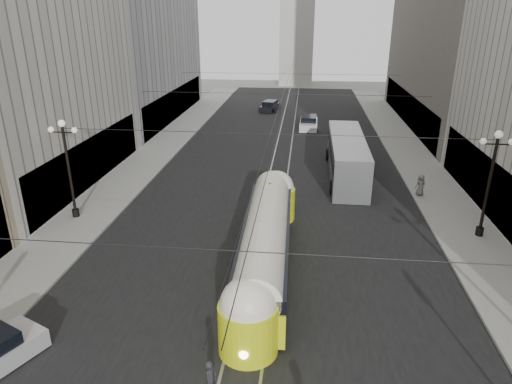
% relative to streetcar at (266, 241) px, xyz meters
% --- Properties ---
extents(road, '(20.00, 85.00, 0.02)m').
position_rel_streetcar_xyz_m(road, '(-0.24, 19.41, -1.60)').
color(road, black).
rests_on(road, ground).
extents(sidewalk_left, '(4.00, 72.00, 0.15)m').
position_rel_streetcar_xyz_m(sidewalk_left, '(-12.24, 22.91, -1.53)').
color(sidewalk_left, gray).
rests_on(sidewalk_left, ground).
extents(sidewalk_right, '(4.00, 72.00, 0.15)m').
position_rel_streetcar_xyz_m(sidewalk_right, '(11.76, 22.91, -1.53)').
color(sidewalk_right, gray).
rests_on(sidewalk_right, ground).
extents(rail_left, '(0.12, 85.00, 0.04)m').
position_rel_streetcar_xyz_m(rail_left, '(-0.99, 19.41, -1.60)').
color(rail_left, gray).
rests_on(rail_left, ground).
extents(rail_right, '(0.12, 85.00, 0.04)m').
position_rel_streetcar_xyz_m(rail_right, '(0.51, 19.41, -1.60)').
color(rail_right, gray).
rests_on(rail_right, ground).
extents(lamppost_left_mid, '(1.86, 0.44, 6.37)m').
position_rel_streetcar_xyz_m(lamppost_left_mid, '(-12.84, 4.91, 2.14)').
color(lamppost_left_mid, black).
rests_on(lamppost_left_mid, sidewalk_left).
extents(lamppost_right_mid, '(1.86, 0.44, 6.37)m').
position_rel_streetcar_xyz_m(lamppost_right_mid, '(12.36, 4.91, 2.14)').
color(lamppost_right_mid, black).
rests_on(lamppost_right_mid, sidewalk_right).
extents(catenary, '(25.00, 72.00, 0.23)m').
position_rel_streetcar_xyz_m(catenary, '(-0.12, 18.41, 4.28)').
color(catenary, black).
rests_on(catenary, ground).
extents(streetcar, '(2.67, 15.08, 3.28)m').
position_rel_streetcar_xyz_m(streetcar, '(0.00, 0.00, 0.00)').
color(streetcar, '#C0CC11').
rests_on(streetcar, ground).
extents(city_bus, '(2.92, 12.62, 3.20)m').
position_rel_streetcar_xyz_m(city_bus, '(5.27, 15.30, 0.15)').
color(city_bus, gray).
rests_on(city_bus, ground).
extents(sedan_white_far, '(2.07, 4.81, 1.51)m').
position_rel_streetcar_xyz_m(sedan_white_far, '(2.21, 31.41, -0.92)').
color(sedan_white_far, white).
rests_on(sedan_white_far, ground).
extents(sedan_dark_far, '(2.68, 4.62, 1.37)m').
position_rel_streetcar_xyz_m(sedan_dark_far, '(-3.05, 41.39, -0.98)').
color(sedan_dark_far, black).
rests_on(sedan_dark_far, ground).
extents(pedestrian_crossing_a, '(0.51, 0.64, 1.52)m').
position_rel_streetcar_xyz_m(pedestrian_crossing_a, '(-1.12, -8.78, -0.84)').
color(pedestrian_crossing_a, black).
rests_on(pedestrian_crossing_a, ground).
extents(pedestrian_sidewalk_right, '(0.88, 0.71, 1.56)m').
position_rel_streetcar_xyz_m(pedestrian_sidewalk_right, '(10.26, 11.17, -0.67)').
color(pedestrian_sidewalk_right, slate).
rests_on(pedestrian_sidewalk_right, sidewalk_right).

